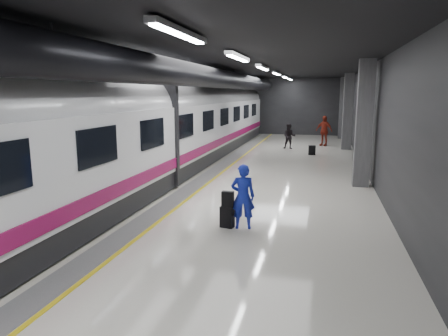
# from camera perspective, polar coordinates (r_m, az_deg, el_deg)

# --- Properties ---
(ground) EXTENTS (40.00, 40.00, 0.00)m
(ground) POSITION_cam_1_polar(r_m,az_deg,el_deg) (13.79, 0.34, -3.34)
(ground) COLOR beige
(ground) RESTS_ON ground
(platform_hall) EXTENTS (10.02, 40.02, 4.51)m
(platform_hall) POSITION_cam_1_polar(r_m,az_deg,el_deg) (14.38, 0.13, 11.46)
(platform_hall) COLOR black
(platform_hall) RESTS_ON ground
(train) EXTENTS (3.05, 38.00, 4.05)m
(train) POSITION_cam_1_polar(r_m,az_deg,el_deg) (14.54, -12.25, 5.42)
(train) COLOR black
(train) RESTS_ON ground
(traveler_main) EXTENTS (0.66, 0.50, 1.63)m
(traveler_main) POSITION_cam_1_polar(r_m,az_deg,el_deg) (9.89, 2.71, -4.09)
(traveler_main) COLOR #1A1CC4
(traveler_main) RESTS_ON ground
(suitcase_main) EXTENTS (0.37, 0.28, 0.54)m
(suitcase_main) POSITION_cam_1_polar(r_m,az_deg,el_deg) (10.10, 0.46, -7.00)
(suitcase_main) COLOR black
(suitcase_main) RESTS_ON ground
(shoulder_bag) EXTENTS (0.30, 0.16, 0.40)m
(shoulder_bag) POSITION_cam_1_polar(r_m,az_deg,el_deg) (9.94, 0.54, -4.47)
(shoulder_bag) COLOR black
(shoulder_bag) RESTS_ON suitcase_main
(traveler_far_a) EXTENTS (0.75, 0.59, 1.54)m
(traveler_far_a) POSITION_cam_1_polar(r_m,az_deg,el_deg) (24.49, 9.31, 4.50)
(traveler_far_a) COLOR black
(traveler_far_a) RESTS_ON ground
(traveler_far_b) EXTENTS (1.22, 0.93, 1.92)m
(traveler_far_b) POSITION_cam_1_polar(r_m,az_deg,el_deg) (26.47, 14.09, 5.18)
(traveler_far_b) COLOR maroon
(traveler_far_b) RESTS_ON ground
(suitcase_far) EXTENTS (0.39, 0.29, 0.52)m
(suitcase_far) POSITION_cam_1_polar(r_m,az_deg,el_deg) (22.37, 12.45, 2.50)
(suitcase_far) COLOR black
(suitcase_far) RESTS_ON ground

